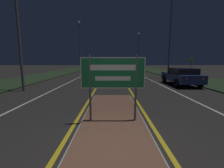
% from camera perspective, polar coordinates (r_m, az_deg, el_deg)
% --- Properties ---
extents(ground_plane, '(160.00, 160.00, 0.00)m').
position_cam_1_polar(ground_plane, '(3.61, 0.24, -25.09)').
color(ground_plane, '#282623').
extents(median_island, '(2.10, 7.53, 0.10)m').
position_cam_1_polar(median_island, '(5.08, 0.08, -14.15)').
color(median_island, '#999993').
rests_on(median_island, ground_plane).
extents(verge_left, '(5.00, 100.00, 0.08)m').
position_cam_1_polar(verge_left, '(24.96, -22.60, 3.39)').
color(verge_left, '#23381E').
rests_on(verge_left, ground_plane).
extents(verge_right, '(5.00, 100.00, 0.08)m').
position_cam_1_polar(verge_right, '(24.98, 22.21, 3.41)').
color(verge_right, '#23381E').
rests_on(verge_right, ground_plane).
extents(centre_line_yellow_left, '(0.12, 70.00, 0.01)m').
position_cam_1_polar(centre_line_yellow_left, '(28.10, -2.73, 4.46)').
color(centre_line_yellow_left, gold).
rests_on(centre_line_yellow_left, ground_plane).
extents(centre_line_yellow_right, '(0.12, 70.00, 0.01)m').
position_cam_1_polar(centre_line_yellow_right, '(28.11, 2.34, 4.47)').
color(centre_line_yellow_right, gold).
rests_on(centre_line_yellow_right, ground_plane).
extents(lane_line_white_left, '(0.12, 70.00, 0.01)m').
position_cam_1_polar(lane_line_white_left, '(28.39, -8.73, 4.42)').
color(lane_line_white_left, silver).
rests_on(lane_line_white_left, ground_plane).
extents(lane_line_white_right, '(0.12, 70.00, 0.01)m').
position_cam_1_polar(lane_line_white_right, '(28.39, 8.34, 4.43)').
color(lane_line_white_right, silver).
rests_on(lane_line_white_right, ground_plane).
extents(edge_line_white_left, '(0.10, 70.00, 0.01)m').
position_cam_1_polar(edge_line_white_left, '(28.98, -14.62, 4.32)').
color(edge_line_white_left, silver).
rests_on(edge_line_white_left, ground_plane).
extents(edge_line_white_right, '(0.10, 70.00, 0.01)m').
position_cam_1_polar(edge_line_white_right, '(28.99, 14.23, 4.34)').
color(edge_line_white_right, silver).
rests_on(edge_line_white_right, ground_plane).
extents(highway_sign, '(2.02, 0.07, 2.13)m').
position_cam_1_polar(highway_sign, '(4.70, 0.08, 3.26)').
color(highway_sign, '#56565B').
rests_on(highway_sign, median_island).
extents(streetlight_left_far, '(0.47, 0.47, 9.58)m').
position_cam_1_polar(streetlight_left_far, '(30.70, -12.50, 15.50)').
color(streetlight_left_far, '#56565B').
rests_on(streetlight_left_far, ground_plane).
extents(streetlight_right_near, '(0.60, 0.60, 10.54)m').
position_cam_1_polar(streetlight_right_near, '(19.59, 21.39, 23.05)').
color(streetlight_right_near, '#56565B').
rests_on(streetlight_right_near, ground_plane).
extents(streetlight_right_far, '(0.44, 0.44, 8.74)m').
position_cam_1_polar(streetlight_right_far, '(37.66, 9.74, 13.35)').
color(streetlight_right_far, '#56565B').
rests_on(streetlight_right_far, ground_plane).
extents(car_receding_0, '(2.04, 4.45, 1.45)m').
position_cam_1_polar(car_receding_0, '(14.06, 24.60, 2.80)').
color(car_receding_0, navy).
rests_on(car_receding_0, ground_plane).
extents(car_receding_1, '(1.89, 4.07, 1.35)m').
position_cam_1_polar(car_receding_1, '(22.87, 6.73, 5.32)').
color(car_receding_1, '#B7B7BC').
rests_on(car_receding_1, ground_plane).
extents(car_receding_2, '(2.04, 4.15, 1.38)m').
position_cam_1_polar(car_receding_2, '(33.78, 4.71, 6.36)').
color(car_receding_2, '#B7B7BC').
rests_on(car_receding_2, ground_plane).
extents(car_receding_3, '(1.89, 4.14, 1.47)m').
position_cam_1_polar(car_receding_3, '(41.30, 7.83, 6.77)').
color(car_receding_3, black).
rests_on(car_receding_3, ground_plane).
extents(car_approaching_0, '(1.98, 4.54, 1.54)m').
position_cam_1_polar(car_approaching_0, '(18.72, -7.57, 4.83)').
color(car_approaching_0, '#B7B7BC').
rests_on(car_approaching_0, ground_plane).
extents(warning_sign, '(0.60, 0.06, 2.52)m').
position_cam_1_polar(warning_sign, '(22.11, 27.66, 6.52)').
color(warning_sign, '#56565B').
rests_on(warning_sign, verge_right).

